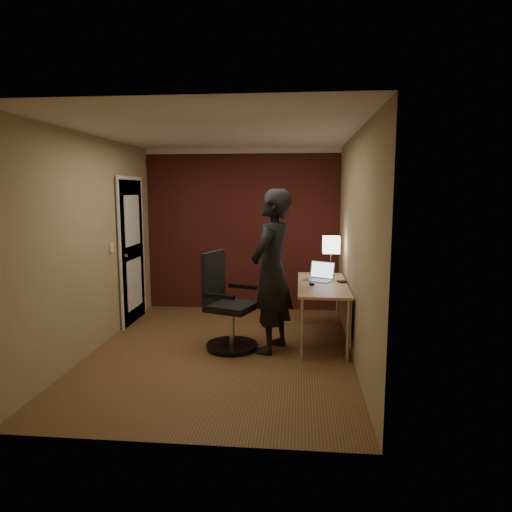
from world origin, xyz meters
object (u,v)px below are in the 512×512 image
object	(u,v)px
mouse	(312,284)
wallet	(342,282)
desk_lamp	(331,245)
laptop	(320,275)
desk	(328,294)
person	(272,271)
office_chair	(226,307)

from	to	relation	value
mouse	wallet	xyz separation A→B (m)	(0.38, 0.18, -0.01)
desk_lamp	laptop	world-z (taller)	desk_lamp
desk	desk_lamp	bearing A→B (deg)	83.43
laptop	mouse	bearing A→B (deg)	-109.52
desk	mouse	world-z (taller)	mouse
laptop	person	distance (m)	0.86
mouse	desk	bearing A→B (deg)	25.16
desk	laptop	bearing A→B (deg)	113.74
desk	mouse	xyz separation A→B (m)	(-0.20, -0.10, 0.14)
mouse	wallet	world-z (taller)	mouse
laptop	person	xyz separation A→B (m)	(-0.58, -0.61, 0.15)
laptop	office_chair	bearing A→B (deg)	-152.19
desk	mouse	distance (m)	0.27
desk	person	world-z (taller)	person
person	desk	bearing A→B (deg)	141.03
laptop	wallet	world-z (taller)	laptop
desk_lamp	wallet	bearing A→B (deg)	-74.34
desk	wallet	bearing A→B (deg)	26.18
mouse	office_chair	world-z (taller)	office_chair
desk_lamp	laptop	size ratio (longest dim) A/B	1.30
mouse	person	size ratio (longest dim) A/B	0.05
desk_lamp	wallet	size ratio (longest dim) A/B	4.86
desk	desk_lamp	size ratio (longest dim) A/B	2.80
desk_lamp	office_chair	xyz separation A→B (m)	(-1.27, -0.87, -0.65)
wallet	person	size ratio (longest dim) A/B	0.06
desk_lamp	wallet	distance (m)	0.59
desk	laptop	xyz separation A→B (m)	(-0.09, 0.21, 0.19)
laptop	desk	bearing A→B (deg)	-66.26
wallet	person	bearing A→B (deg)	-150.15
desk	office_chair	world-z (taller)	office_chair
desk	office_chair	xyz separation A→B (m)	(-1.21, -0.38, -0.10)
desk	desk_lamp	world-z (taller)	desk_lamp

